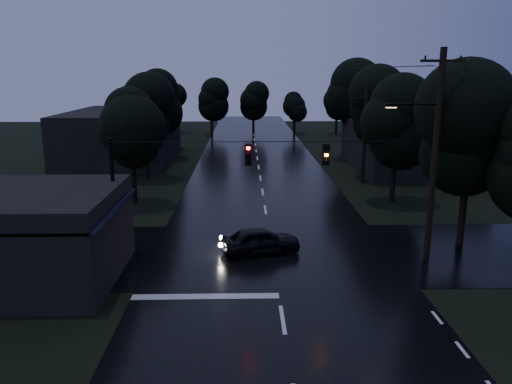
{
  "coord_description": "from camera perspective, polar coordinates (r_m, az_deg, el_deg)",
  "views": [
    {
      "loc": [
        -1.4,
        -11.75,
        8.96
      ],
      "look_at": [
        -0.76,
        14.33,
        2.61
      ],
      "focal_mm": 35.0,
      "sensor_mm": 36.0,
      "label": 1
    }
  ],
  "objects": [
    {
      "name": "span_signals",
      "position": [
        23.13,
        3.47,
        4.4
      ],
      "size": [
        15.0,
        0.37,
        1.12
      ],
      "color": "black",
      "rests_on": "ground"
    },
    {
      "name": "cross_street",
      "position": [
        25.42,
        1.85,
        -6.97
      ],
      "size": [
        60.0,
        9.0,
        0.02
      ],
      "primitive_type": "cube",
      "color": "black",
      "rests_on": "ground"
    },
    {
      "name": "utility_pole_main",
      "position": [
        24.67,
        19.58,
        4.25
      ],
      "size": [
        3.5,
        0.3,
        10.0
      ],
      "color": "black",
      "rests_on": "ground"
    },
    {
      "name": "tree_left_a",
      "position": [
        34.8,
        -14.12,
        7.13
      ],
      "size": [
        3.92,
        3.92,
        8.26
      ],
      "color": "black",
      "rests_on": "ground"
    },
    {
      "name": "tree_right_a",
      "position": [
        35.47,
        15.8,
        7.75
      ],
      "size": [
        4.2,
        4.2,
        8.85
      ],
      "color": "black",
      "rests_on": "ground"
    },
    {
      "name": "tree_left_c",
      "position": [
        52.58,
        -11.21,
        10.18
      ],
      "size": [
        4.48,
        4.48,
        9.44
      ],
      "color": "black",
      "rests_on": "ground"
    },
    {
      "name": "tree_left_b",
      "position": [
        42.68,
        -12.63,
        8.85
      ],
      "size": [
        4.2,
        4.2,
        8.85
      ],
      "color": "black",
      "rests_on": "ground"
    },
    {
      "name": "tree_right_c",
      "position": [
        53.1,
        11.42,
        10.61
      ],
      "size": [
        4.76,
        4.76,
        10.03
      ],
      "color": "black",
      "rests_on": "ground"
    },
    {
      "name": "car",
      "position": [
        25.16,
        0.55,
        -5.56
      ],
      "size": [
        4.22,
        2.52,
        1.35
      ],
      "primitive_type": "imported",
      "rotation": [
        0.0,
        0.0,
        1.82
      ],
      "color": "black",
      "rests_on": "ground"
    },
    {
      "name": "utility_pole_far",
      "position": [
        41.23,
        12.29,
        6.28
      ],
      "size": [
        2.0,
        0.3,
        7.5
      ],
      "color": "black",
      "rests_on": "ground"
    },
    {
      "name": "tree_corner_near",
      "position": [
        27.41,
        23.33,
        6.35
      ],
      "size": [
        4.48,
        4.48,
        9.44
      ],
      "color": "black",
      "rests_on": "ground"
    },
    {
      "name": "tree_right_b",
      "position": [
        43.28,
        13.51,
        9.37
      ],
      "size": [
        4.48,
        4.48,
        9.44
      ],
      "color": "black",
      "rests_on": "ground"
    },
    {
      "name": "main_road",
      "position": [
        42.72,
        0.51,
        1.56
      ],
      "size": [
        12.0,
        120.0,
        0.02
      ],
      "primitive_type": "cube",
      "color": "black",
      "rests_on": "ground"
    },
    {
      "name": "anchor_pole_left",
      "position": [
        24.3,
        -15.9,
        -1.06
      ],
      "size": [
        0.18,
        0.18,
        6.0
      ],
      "primitive_type": "cylinder",
      "color": "black",
      "rests_on": "ground"
    },
    {
      "name": "building_far_right",
      "position": [
        48.74,
        17.1,
        5.09
      ],
      "size": [
        10.0,
        14.0,
        4.4
      ],
      "primitive_type": "cube",
      "color": "black",
      "rests_on": "ground"
    },
    {
      "name": "building_far_left",
      "position": [
        53.65,
        -15.07,
        6.29
      ],
      "size": [
        10.0,
        16.0,
        5.0
      ],
      "primitive_type": "cube",
      "color": "black",
      "rests_on": "ground"
    }
  ]
}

